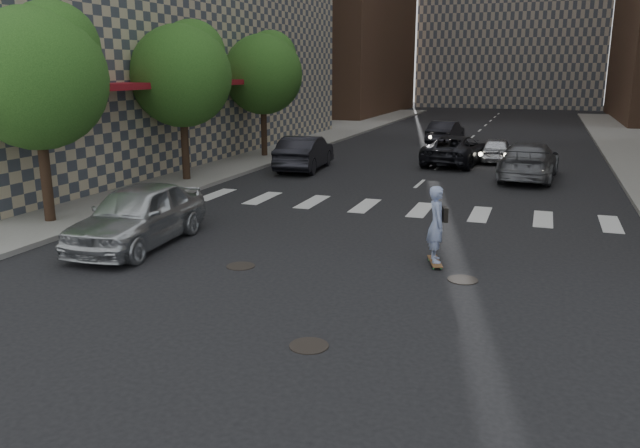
% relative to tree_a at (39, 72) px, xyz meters
% --- Properties ---
extents(ground, '(160.00, 160.00, 0.00)m').
position_rel_tree_a_xyz_m(ground, '(9.45, -3.14, -4.65)').
color(ground, black).
rests_on(ground, ground).
extents(sidewalk_left, '(13.00, 80.00, 0.15)m').
position_rel_tree_a_xyz_m(sidewalk_left, '(-5.05, 16.86, -4.57)').
color(sidewalk_left, gray).
rests_on(sidewalk_left, ground).
extents(tree_a, '(4.20, 4.20, 6.60)m').
position_rel_tree_a_xyz_m(tree_a, '(0.00, 0.00, 0.00)').
color(tree_a, '#382619').
rests_on(tree_a, sidewalk_left).
extents(tree_b, '(4.20, 4.20, 6.60)m').
position_rel_tree_a_xyz_m(tree_b, '(0.00, 8.00, 0.00)').
color(tree_b, '#382619').
rests_on(tree_b, sidewalk_left).
extents(tree_c, '(4.20, 4.20, 6.60)m').
position_rel_tree_a_xyz_m(tree_c, '(0.00, 16.00, 0.00)').
color(tree_c, '#382619').
rests_on(tree_c, sidewalk_left).
extents(manhole_a, '(0.70, 0.70, 0.02)m').
position_rel_tree_a_xyz_m(manhole_a, '(10.65, -5.64, -4.64)').
color(manhole_a, black).
rests_on(manhole_a, ground).
extents(manhole_b, '(0.70, 0.70, 0.02)m').
position_rel_tree_a_xyz_m(manhole_b, '(7.45, -1.94, -4.64)').
color(manhole_b, black).
rests_on(manhole_b, ground).
extents(manhole_c, '(0.70, 0.70, 0.02)m').
position_rel_tree_a_xyz_m(manhole_c, '(12.75, -1.14, -4.64)').
color(manhole_c, black).
rests_on(manhole_c, ground).
extents(skateboarder, '(0.65, 1.03, 2.00)m').
position_rel_tree_a_xyz_m(skateboarder, '(11.96, -0.20, -3.60)').
color(skateboarder, brown).
rests_on(skateboarder, ground).
extents(silver_sedan, '(2.38, 5.15, 1.71)m').
position_rel_tree_a_xyz_m(silver_sedan, '(3.95, -1.14, -3.79)').
color(silver_sedan, silver).
rests_on(silver_sedan, ground).
extents(traffic_car_a, '(2.21, 5.12, 1.64)m').
position_rel_tree_a_xyz_m(traffic_car_a, '(3.50, 12.78, -3.83)').
color(traffic_car_a, black).
rests_on(traffic_car_a, ground).
extents(traffic_car_b, '(2.67, 5.76, 1.63)m').
position_rel_tree_a_xyz_m(traffic_car_b, '(13.74, 13.62, -3.83)').
color(traffic_car_b, '#58595F').
rests_on(traffic_car_b, ground).
extents(traffic_car_c, '(3.14, 5.61, 1.48)m').
position_rel_tree_a_xyz_m(traffic_car_c, '(10.14, 16.95, -3.91)').
color(traffic_car_c, black).
rests_on(traffic_car_c, ground).
extents(traffic_car_d, '(1.60, 3.82, 1.29)m').
position_rel_tree_a_xyz_m(traffic_car_d, '(11.99, 18.64, -4.00)').
color(traffic_car_d, '#B9BAC1').
rests_on(traffic_car_d, ground).
extents(traffic_car_e, '(1.93, 4.63, 1.49)m').
position_rel_tree_a_xyz_m(traffic_car_e, '(8.27, 25.70, -3.90)').
color(traffic_car_e, black).
rests_on(traffic_car_e, ground).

